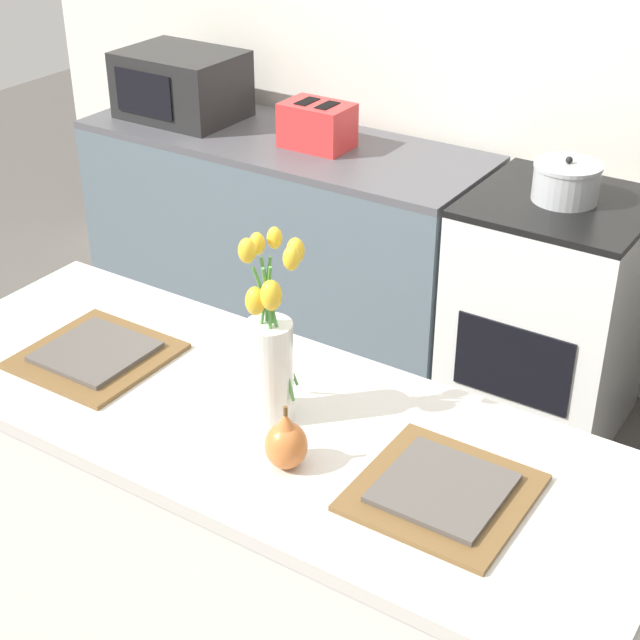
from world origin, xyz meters
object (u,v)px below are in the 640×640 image
Objects in this scene: plate_setting_left at (96,354)px; microwave at (181,85)px; stove_range at (547,316)px; flower_vase at (270,352)px; toaster at (317,125)px; pear_figurine at (286,443)px; cooking_pot at (566,182)px; plate_setting_right at (443,491)px.

microwave is (-1.09, 1.63, 0.10)m from plate_setting_left.
stove_range is at bearing 0.02° from microwave.
stove_range is 1.79m from plate_setting_left.
plate_setting_left is at bearing -109.30° from stove_range.
stove_range is at bearing 87.46° from flower_vase.
pear_figurine is at bearing -58.56° from toaster.
stove_range is 1.12m from toaster.
plate_setting_right is at bearing -77.32° from cooking_pot.
toaster is (-1.05, 1.71, 0.00)m from pear_figurine.
flower_vase is 2.25m from microwave.
pear_figurine is 2.43m from microwave.
microwave is (-1.59, 1.59, -0.06)m from flower_vase.
plate_setting_right is 1.17× the size of toaster.
toaster is at bearing -179.26° from cooking_pot.
plate_setting_right is at bearing -50.03° from toaster.
toaster is at bearing -0.51° from microwave.
plate_setting_left is at bearing -75.51° from toaster.
pear_figurine is 0.44× the size of plate_setting_left.
plate_setting_right is at bearing 0.00° from plate_setting_left.
cooking_pot is (0.07, 1.60, -0.13)m from flower_vase.
plate_setting_left is 1.67m from toaster.
flower_vase is 1.60m from cooking_pot.
toaster is at bearing 121.44° from pear_figurine.
stove_range is 3.20× the size of toaster.
microwave is (-1.66, -0.01, 0.07)m from cooking_pot.
pear_figurine is 0.44× the size of plate_setting_right.
toaster is 0.58× the size of microwave.
plate_setting_left is at bearing -175.97° from flower_vase.
pear_figurine is at bearing -88.07° from stove_range.
microwave is at bearing 179.49° from toaster.
stove_range is 0.51m from cooking_pot.
stove_range is 1.87× the size of microwave.
flower_vase is at bearing -45.00° from microwave.
cooking_pot reaches higher than plate_setting_left.
toaster is at bearing -179.61° from stove_range.
stove_range is 1.80m from pear_figurine.
flower_vase is at bearing 135.43° from pear_figurine.
pear_figurine and toaster have the same top height.
toaster is at bearing 129.97° from plate_setting_right.
microwave is (-1.72, 1.72, 0.05)m from pear_figurine.
pear_figurine is 1.72m from cooking_pot.
microwave reaches higher than plate_setting_right.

